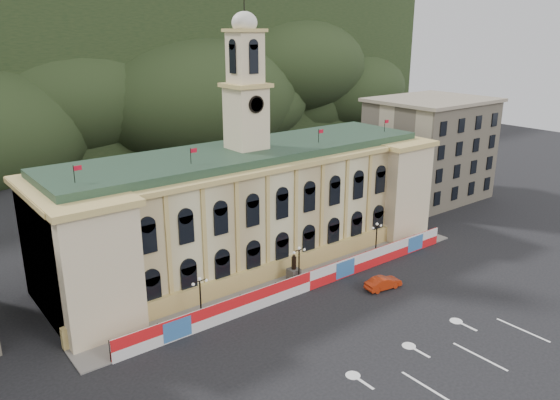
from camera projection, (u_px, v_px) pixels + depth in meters
ground at (405, 344)px, 55.72m from camera, size 260.00×260.00×0.00m
lane_markings at (446, 367)px, 51.95m from camera, size 26.00×10.00×0.02m
hill_ridge at (41, 73)px, 141.62m from camera, size 230.00×80.00×64.00m
city_hall at (249, 205)px, 74.13m from camera, size 56.20×17.60×37.10m
side_building_right at (429, 149)px, 101.31m from camera, size 21.00×17.00×18.60m
hoarding_fence at (309, 281)px, 66.71m from camera, size 50.00×0.44×2.50m
pavement at (295, 282)px, 69.05m from camera, size 56.00×5.50×0.16m
statue at (294, 273)px, 68.90m from camera, size 1.40×1.40×3.72m
lamp_left at (200, 295)px, 59.39m from camera, size 1.96×0.44×5.15m
lamp_center at (299, 262)px, 67.58m from camera, size 1.96×0.44×5.15m
lamp_right at (376, 237)px, 75.77m from camera, size 1.96×0.44×5.15m
red_sedan at (383, 283)px, 67.19m from camera, size 3.04×5.28×1.58m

